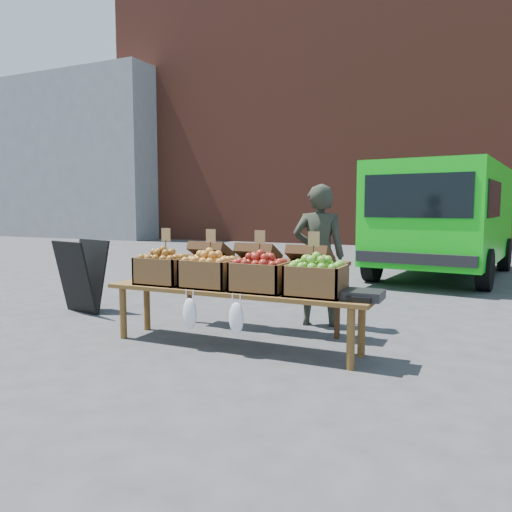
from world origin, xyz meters
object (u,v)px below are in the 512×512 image
at_px(delivery_van, 445,222).
at_px(back_table, 258,284).
at_px(crate_red_apples, 260,277).
at_px(weighing_scale, 363,295).
at_px(crate_russet_pears, 210,273).
at_px(chalkboard_sign, 82,276).
at_px(display_bench, 235,318).
at_px(crate_golden_apples, 164,270).
at_px(crate_green_apples, 316,280).
at_px(vendor, 319,255).

relative_size(delivery_van, back_table, 2.26).
height_order(crate_red_apples, weighing_scale, crate_red_apples).
xyz_separation_m(delivery_van, crate_russet_pears, (-1.73, -6.17, -0.35)).
distance_m(delivery_van, crate_russet_pears, 6.42).
relative_size(delivery_van, weighing_scale, 13.98).
xyz_separation_m(crate_russet_pears, crate_red_apples, (0.55, 0.00, 0.00)).
bearing_deg(crate_red_apples, chalkboard_sign, 167.94).
relative_size(delivery_van, display_bench, 1.76).
xyz_separation_m(delivery_van, display_bench, (-1.45, -6.17, -0.78)).
height_order(chalkboard_sign, crate_red_apples, chalkboard_sign).
bearing_deg(delivery_van, display_bench, -96.18).
bearing_deg(chalkboard_sign, crate_golden_apples, -7.25).
xyz_separation_m(delivery_van, crate_green_apples, (-0.63, -6.17, -0.35)).
relative_size(back_table, display_bench, 0.78).
distance_m(back_table, crate_golden_apples, 1.06).
distance_m(display_bench, weighing_scale, 1.29).
bearing_deg(delivery_van, crate_golden_apples, -103.19).
distance_m(display_bench, crate_russet_pears, 0.51).
distance_m(chalkboard_sign, crate_golden_apples, 1.82).
distance_m(vendor, weighing_scale, 1.46).
height_order(chalkboard_sign, back_table, back_table).
relative_size(chalkboard_sign, crate_green_apples, 1.90).
height_order(vendor, back_table, vendor).
height_order(delivery_van, chalkboard_sign, delivery_van).
bearing_deg(chalkboard_sign, display_bench, -1.21).
xyz_separation_m(chalkboard_sign, crate_green_apples, (3.35, -0.60, 0.23)).
height_order(crate_green_apples, weighing_scale, crate_green_apples).
bearing_deg(crate_green_apples, crate_red_apples, 180.00).
xyz_separation_m(display_bench, crate_red_apples, (0.28, 0.00, 0.42)).
bearing_deg(vendor, crate_green_apples, 91.57).
relative_size(delivery_van, crate_golden_apples, 9.51).
distance_m(chalkboard_sign, crate_russet_pears, 2.34).
bearing_deg(weighing_scale, crate_golden_apples, 180.00).
relative_size(chalkboard_sign, crate_golden_apples, 1.90).
bearing_deg(back_table, crate_green_apples, -38.72).
height_order(crate_golden_apples, crate_green_apples, same).
bearing_deg(chalkboard_sign, crate_russet_pears, -2.77).
bearing_deg(vendor, chalkboard_sign, -3.38).
relative_size(display_bench, crate_green_apples, 5.40).
height_order(back_table, crate_red_apples, back_table).
distance_m(crate_green_apples, weighing_scale, 0.44).
height_order(vendor, display_bench, vendor).
height_order(chalkboard_sign, crate_green_apples, chalkboard_sign).
bearing_deg(crate_red_apples, display_bench, 180.00).
bearing_deg(crate_red_apples, delivery_van, 79.20).
bearing_deg(display_bench, crate_golden_apples, 180.00).
bearing_deg(crate_russet_pears, crate_red_apples, 0.00).
xyz_separation_m(crate_russet_pears, crate_green_apples, (1.10, 0.00, 0.00)).
distance_m(chalkboard_sign, crate_green_apples, 3.41).
bearing_deg(chalkboard_sign, crate_red_apples, 0.06).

